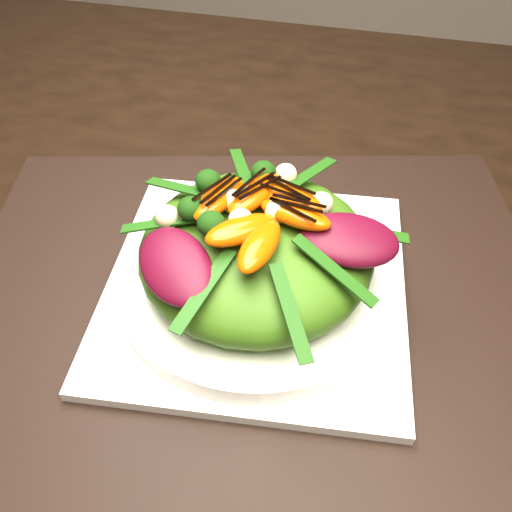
% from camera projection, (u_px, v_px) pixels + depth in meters
% --- Properties ---
extents(floor, '(4.00, 4.00, 0.01)m').
position_uv_depth(floor, '(314.00, 478.00, 1.14)').
color(floor, brown).
rests_on(floor, ground).
extents(dining_table, '(1.60, 0.90, 0.75)m').
position_uv_depth(dining_table, '(366.00, 221.00, 0.61)').
color(dining_table, black).
rests_on(dining_table, floor).
extents(placemat, '(0.63, 0.54, 0.00)m').
position_uv_depth(placemat, '(256.00, 290.00, 0.51)').
color(placemat, black).
rests_on(placemat, dining_table).
extents(plate_base, '(0.30, 0.30, 0.01)m').
position_uv_depth(plate_base, '(256.00, 285.00, 0.51)').
color(plate_base, silver).
rests_on(plate_base, placemat).
extents(salad_bowl, '(0.28, 0.28, 0.02)m').
position_uv_depth(salad_bowl, '(256.00, 274.00, 0.49)').
color(salad_bowl, white).
rests_on(salad_bowl, plate_base).
extents(lettuce_mound, '(0.26, 0.26, 0.07)m').
position_uv_depth(lettuce_mound, '(256.00, 250.00, 0.47)').
color(lettuce_mound, '#3B6212').
rests_on(lettuce_mound, salad_bowl).
extents(radicchio_leaf, '(0.09, 0.07, 0.02)m').
position_uv_depth(radicchio_leaf, '(350.00, 240.00, 0.43)').
color(radicchio_leaf, '#430716').
rests_on(radicchio_leaf, lettuce_mound).
extents(orange_segment, '(0.07, 0.05, 0.02)m').
position_uv_depth(orange_segment, '(264.00, 196.00, 0.46)').
color(orange_segment, '#CC4103').
rests_on(orange_segment, lettuce_mound).
extents(broccoli_floret, '(0.04, 0.04, 0.03)m').
position_uv_depth(broccoli_floret, '(188.00, 188.00, 0.46)').
color(broccoli_floret, black).
rests_on(broccoli_floret, lettuce_mound).
extents(macadamia_nut, '(0.02, 0.02, 0.02)m').
position_uv_depth(macadamia_nut, '(276.00, 267.00, 0.40)').
color(macadamia_nut, beige).
rests_on(macadamia_nut, lettuce_mound).
extents(balsamic_drizzle, '(0.03, 0.02, 0.00)m').
position_uv_depth(balsamic_drizzle, '(264.00, 188.00, 0.45)').
color(balsamic_drizzle, black).
rests_on(balsamic_drizzle, orange_segment).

